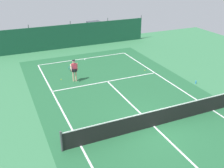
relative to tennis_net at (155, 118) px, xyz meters
The scene contains 10 objects.
ground_plane 0.51m from the tennis_net, ahead, with size 36.00×36.00×0.00m, color #387A4C.
court_surface 0.51m from the tennis_net, ahead, with size 11.02×26.60×0.01m.
tennis_net is the anchor object (origin of this frame).
back_fence 16.27m from the tennis_net, 90.00° to the left, with size 16.30×0.98×2.70m.
tennis_player 7.76m from the tennis_net, 106.34° to the left, with size 0.80×0.69×1.64m.
tennis_ball_near_player 8.56m from the tennis_net, 102.30° to the left, with size 0.07×0.07×0.07m, color #CCDB33.
tennis_ball_midcourt 8.01m from the tennis_net, 63.18° to the left, with size 0.07×0.07×0.07m, color #CCDB33.
tennis_ball_by_sideline 8.66m from the tennis_net, 110.75° to the left, with size 0.07×0.07×0.07m, color #CCDB33.
parked_car 19.37m from the tennis_net, 78.58° to the left, with size 2.23×4.31×1.68m.
water_bottle 6.70m from the tennis_net, 31.15° to the left, with size 0.08×0.08×0.24m, color #338CD8.
Camera 1 is at (-6.88, -9.94, 8.03)m, focal length 42.24 mm.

